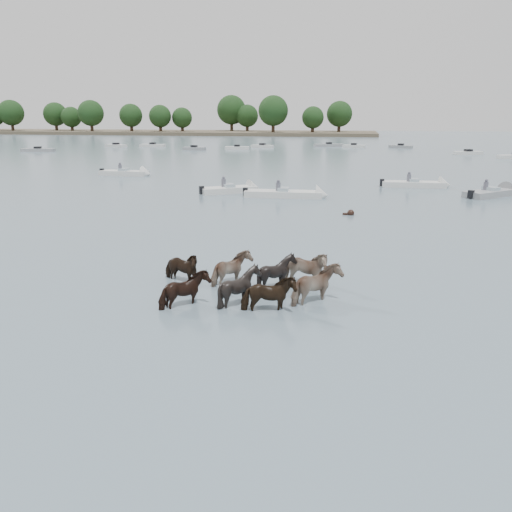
# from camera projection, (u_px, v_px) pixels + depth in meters

# --- Properties ---
(ground) EXTENTS (400.00, 400.00, 0.00)m
(ground) POSITION_uv_depth(u_px,v_px,m) (241.00, 293.00, 17.75)
(ground) COLOR #495D69
(ground) RESTS_ON ground
(shoreline) EXTENTS (160.00, 30.00, 1.00)m
(shoreline) POSITION_uv_depth(u_px,v_px,m) (136.00, 132.00, 172.30)
(shoreline) COLOR #4C4233
(shoreline) RESTS_ON ground
(pony_herd) EXTENTS (6.96, 4.50, 1.55)m
(pony_herd) POSITION_uv_depth(u_px,v_px,m) (254.00, 282.00, 17.47)
(pony_herd) COLOR black
(pony_herd) RESTS_ON ground
(swimming_pony) EXTENTS (0.72, 0.44, 0.44)m
(swimming_pony) POSITION_uv_depth(u_px,v_px,m) (350.00, 213.00, 31.66)
(swimming_pony) COLOR black
(swimming_pony) RESTS_ON ground
(motorboat_a) EXTENTS (5.00, 4.07, 1.92)m
(motorboat_a) POSITION_uv_depth(u_px,v_px,m) (237.00, 189.00, 40.95)
(motorboat_a) COLOR silver
(motorboat_a) RESTS_ON ground
(motorboat_b) EXTENTS (6.50, 1.82, 1.92)m
(motorboat_b) POSITION_uv_depth(u_px,v_px,m) (294.00, 194.00, 38.44)
(motorboat_b) COLOR silver
(motorboat_b) RESTS_ON ground
(motorboat_c) EXTENTS (5.99, 1.92, 1.92)m
(motorboat_c) POSITION_uv_depth(u_px,v_px,m) (423.00, 185.00, 43.90)
(motorboat_c) COLOR silver
(motorboat_c) RESTS_ON ground
(motorboat_d) EXTENTS (4.95, 4.79, 1.92)m
(motorboat_d) POSITION_uv_depth(u_px,v_px,m) (496.00, 193.00, 39.31)
(motorboat_d) COLOR gray
(motorboat_d) RESTS_ON ground
(motorboat_f) EXTENTS (5.62, 1.70, 1.92)m
(motorboat_f) POSITION_uv_depth(u_px,v_px,m) (131.00, 173.00, 52.45)
(motorboat_f) COLOR silver
(motorboat_f) RESTS_ON ground
(distant_flotilla) EXTENTS (107.96, 27.55, 0.93)m
(distant_flotilla) POSITION_uv_depth(u_px,v_px,m) (339.00, 149.00, 88.71)
(distant_flotilla) COLOR gray
(distant_flotilla) RESTS_ON ground
(treeline) EXTENTS (143.26, 21.95, 12.57)m
(treeline) POSITION_uv_depth(u_px,v_px,m) (138.00, 114.00, 167.90)
(treeline) COLOR #382619
(treeline) RESTS_ON ground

